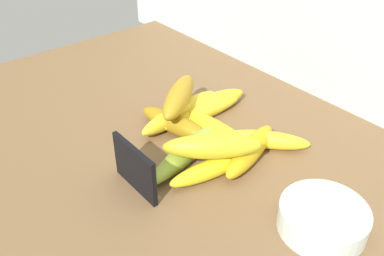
{
  "coord_description": "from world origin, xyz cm",
  "views": [
    {
      "loc": [
        52.45,
        -35.56,
        50.66
      ],
      "look_at": [
        4.44,
        4.02,
        8.0
      ],
      "focal_mm": 39.61,
      "sensor_mm": 36.0,
      "label": 1
    }
  ],
  "objects_px": {
    "banana_4": "(187,152)",
    "banana_9": "(179,97)",
    "banana_2": "(175,124)",
    "banana_5": "(218,132)",
    "banana_1": "(212,168)",
    "banana_6": "(267,140)",
    "banana_7": "(203,112)",
    "chalkboard_sign": "(135,170)",
    "banana_8": "(181,112)",
    "fruit_bowl": "(323,219)",
    "banana_3": "(250,150)",
    "banana_10": "(212,146)",
    "banana_0": "(212,103)"
  },
  "relations": [
    {
      "from": "banana_6",
      "to": "banana_8",
      "type": "relative_size",
      "value": 0.74
    },
    {
      "from": "banana_0",
      "to": "banana_4",
      "type": "xyz_separation_m",
      "value": [
        0.1,
        -0.14,
        -0.0
      ]
    },
    {
      "from": "banana_10",
      "to": "chalkboard_sign",
      "type": "bearing_deg",
      "value": -111.01
    },
    {
      "from": "fruit_bowl",
      "to": "banana_0",
      "type": "height_order",
      "value": "same"
    },
    {
      "from": "fruit_bowl",
      "to": "banana_4",
      "type": "distance_m",
      "value": 0.26
    },
    {
      "from": "banana_1",
      "to": "chalkboard_sign",
      "type": "bearing_deg",
      "value": -116.19
    },
    {
      "from": "banana_2",
      "to": "banana_1",
      "type": "bearing_deg",
      "value": -12.35
    },
    {
      "from": "banana_8",
      "to": "banana_9",
      "type": "xyz_separation_m",
      "value": [
        0.01,
        -0.01,
        0.04
      ]
    },
    {
      "from": "banana_6",
      "to": "banana_7",
      "type": "xyz_separation_m",
      "value": [
        -0.15,
        -0.03,
        -0.0
      ]
    },
    {
      "from": "chalkboard_sign",
      "to": "banana_3",
      "type": "relative_size",
      "value": 0.64
    },
    {
      "from": "banana_2",
      "to": "banana_6",
      "type": "relative_size",
      "value": 1.07
    },
    {
      "from": "banana_6",
      "to": "banana_7",
      "type": "distance_m",
      "value": 0.15
    },
    {
      "from": "banana_0",
      "to": "banana_7",
      "type": "bearing_deg",
      "value": -69.74
    },
    {
      "from": "banana_1",
      "to": "banana_9",
      "type": "xyz_separation_m",
      "value": [
        -0.16,
        0.06,
        0.04
      ]
    },
    {
      "from": "fruit_bowl",
      "to": "banana_10",
      "type": "height_order",
      "value": "banana_10"
    },
    {
      "from": "banana_8",
      "to": "banana_9",
      "type": "distance_m",
      "value": 0.04
    },
    {
      "from": "banana_9",
      "to": "banana_7",
      "type": "bearing_deg",
      "value": 67.15
    },
    {
      "from": "banana_1",
      "to": "banana_6",
      "type": "distance_m",
      "value": 0.13
    },
    {
      "from": "banana_0",
      "to": "banana_10",
      "type": "xyz_separation_m",
      "value": [
        0.15,
        -0.13,
        0.03
      ]
    },
    {
      "from": "banana_3",
      "to": "banana_6",
      "type": "bearing_deg",
      "value": 95.7
    },
    {
      "from": "banana_4",
      "to": "banana_3",
      "type": "bearing_deg",
      "value": 51.56
    },
    {
      "from": "banana_4",
      "to": "banana_9",
      "type": "xyz_separation_m",
      "value": [
        -0.1,
        0.06,
        0.04
      ]
    },
    {
      "from": "banana_4",
      "to": "fruit_bowl",
      "type": "bearing_deg",
      "value": 11.56
    },
    {
      "from": "banana_7",
      "to": "banana_9",
      "type": "height_order",
      "value": "banana_9"
    },
    {
      "from": "banana_7",
      "to": "banana_5",
      "type": "bearing_deg",
      "value": -19.94
    },
    {
      "from": "banana_3",
      "to": "banana_7",
      "type": "height_order",
      "value": "banana_3"
    },
    {
      "from": "fruit_bowl",
      "to": "banana_9",
      "type": "distance_m",
      "value": 0.36
    },
    {
      "from": "banana_0",
      "to": "banana_8",
      "type": "bearing_deg",
      "value": -99.32
    },
    {
      "from": "banana_1",
      "to": "banana_6",
      "type": "bearing_deg",
      "value": 88.49
    },
    {
      "from": "banana_4",
      "to": "banana_10",
      "type": "distance_m",
      "value": 0.06
    },
    {
      "from": "banana_0",
      "to": "banana_1",
      "type": "distance_m",
      "value": 0.21
    },
    {
      "from": "chalkboard_sign",
      "to": "banana_6",
      "type": "xyz_separation_m",
      "value": [
        0.06,
        0.25,
        -0.02
      ]
    },
    {
      "from": "banana_0",
      "to": "banana_8",
      "type": "distance_m",
      "value": 0.07
    },
    {
      "from": "chalkboard_sign",
      "to": "banana_2",
      "type": "xyz_separation_m",
      "value": [
        -0.09,
        0.15,
        -0.02
      ]
    },
    {
      "from": "banana_0",
      "to": "banana_9",
      "type": "relative_size",
      "value": 1.0
    },
    {
      "from": "banana_4",
      "to": "banana_1",
      "type": "bearing_deg",
      "value": 4.42
    },
    {
      "from": "banana_4",
      "to": "banana_0",
      "type": "bearing_deg",
      "value": 124.1
    },
    {
      "from": "banana_2",
      "to": "banana_5",
      "type": "xyz_separation_m",
      "value": [
        0.07,
        0.05,
        -0.0
      ]
    },
    {
      "from": "chalkboard_sign",
      "to": "banana_4",
      "type": "bearing_deg",
      "value": 92.11
    },
    {
      "from": "banana_8",
      "to": "banana_3",
      "type": "bearing_deg",
      "value": 5.21
    },
    {
      "from": "banana_0",
      "to": "banana_3",
      "type": "bearing_deg",
      "value": -18.7
    },
    {
      "from": "banana_5",
      "to": "banana_7",
      "type": "height_order",
      "value": "banana_5"
    },
    {
      "from": "banana_7",
      "to": "banana_8",
      "type": "xyz_separation_m",
      "value": [
        -0.02,
        -0.04,
        0.0
      ]
    },
    {
      "from": "banana_10",
      "to": "banana_8",
      "type": "bearing_deg",
      "value": 159.7
    },
    {
      "from": "banana_3",
      "to": "chalkboard_sign",
      "type": "bearing_deg",
      "value": -108.26
    },
    {
      "from": "banana_5",
      "to": "banana_9",
      "type": "distance_m",
      "value": 0.1
    },
    {
      "from": "banana_4",
      "to": "chalkboard_sign",
      "type": "bearing_deg",
      "value": -87.89
    },
    {
      "from": "fruit_bowl",
      "to": "banana_3",
      "type": "distance_m",
      "value": 0.18
    },
    {
      "from": "banana_5",
      "to": "banana_10",
      "type": "xyz_separation_m",
      "value": [
        0.06,
        -0.07,
        0.03
      ]
    },
    {
      "from": "chalkboard_sign",
      "to": "banana_9",
      "type": "bearing_deg",
      "value": 121.96
    }
  ]
}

